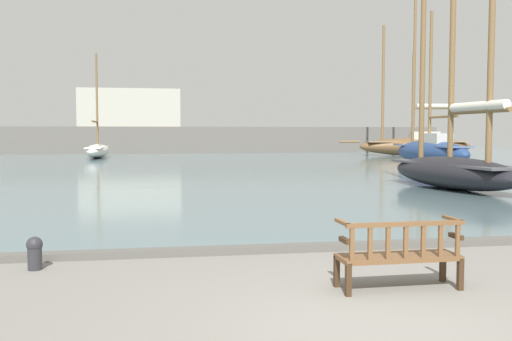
% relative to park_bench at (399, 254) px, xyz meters
% --- Properties ---
extents(ground_plane, '(160.00, 160.00, 0.00)m').
position_rel_park_bench_xyz_m(ground_plane, '(-0.84, -1.29, -0.47)').
color(ground_plane, gray).
extents(harbor_water, '(100.00, 80.00, 0.08)m').
position_rel_park_bench_xyz_m(harbor_water, '(-0.84, 42.71, -0.43)').
color(harbor_water, slate).
rests_on(harbor_water, ground).
extents(quay_edge_kerb, '(40.00, 0.30, 0.12)m').
position_rel_park_bench_xyz_m(quay_edge_kerb, '(-0.84, 2.56, -0.41)').
color(quay_edge_kerb, '#5B5954').
rests_on(quay_edge_kerb, ground).
extents(park_bench, '(1.61, 0.55, 0.92)m').
position_rel_park_bench_xyz_m(park_bench, '(0.00, 0.00, 0.00)').
color(park_bench, '#3D2A19').
rests_on(park_bench, ground).
extents(sailboat_distant_harbor, '(2.08, 9.46, 9.39)m').
position_rel_park_bench_xyz_m(sailboat_distant_harbor, '(13.36, 25.74, 0.52)').
color(sailboat_distant_harbor, navy).
rests_on(sailboat_distant_harbor, harbor_water).
extents(sailboat_far_port, '(1.75, 8.83, 8.29)m').
position_rel_park_bench_xyz_m(sailboat_far_port, '(-7.96, 40.12, 0.23)').
color(sailboat_far_port, silver).
rests_on(sailboat_far_port, harbor_water).
extents(sailboat_nearest_starboard, '(11.90, 3.27, 13.57)m').
position_rel_park_bench_xyz_m(sailboat_nearest_starboard, '(19.23, 40.18, 0.69)').
color(sailboat_nearest_starboard, brown).
rests_on(sailboat_nearest_starboard, harbor_water).
extents(sailboat_mid_starboard, '(2.63, 7.14, 8.74)m').
position_rel_park_bench_xyz_m(sailboat_mid_starboard, '(7.13, 11.67, 0.41)').
color(sailboat_mid_starboard, black).
rests_on(sailboat_mid_starboard, harbor_water).
extents(mooring_bollard, '(0.24, 0.24, 0.50)m').
position_rel_park_bench_xyz_m(mooring_bollard, '(-4.93, 1.91, -0.19)').
color(mooring_bollard, '#2D2D33').
rests_on(mooring_bollard, ground).
extents(far_breakwater, '(52.12, 2.40, 6.29)m').
position_rel_park_bench_xyz_m(far_breakwater, '(-1.72, 49.35, 1.40)').
color(far_breakwater, '#66605B').
rests_on(far_breakwater, ground).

